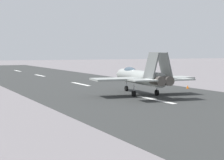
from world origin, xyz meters
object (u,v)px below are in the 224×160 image
object	(u,v)px
fighter_jet	(140,77)
marker_cone_far	(129,79)
marker_cone_mid	(188,87)
crew_person	(162,80)

from	to	relation	value
fighter_jet	marker_cone_far	bearing A→B (deg)	-24.73
marker_cone_far	marker_cone_mid	bearing A→B (deg)	180.00
fighter_jet	marker_cone_mid	world-z (taller)	fighter_jet
fighter_jet	crew_person	distance (m)	15.93
crew_person	marker_cone_far	distance (m)	11.57
fighter_jet	marker_cone_far	distance (m)	25.53
crew_person	marker_cone_far	xyz separation A→B (m)	(11.56, 0.21, -0.59)
marker_cone_mid	marker_cone_far	world-z (taller)	same
crew_person	marker_cone_far	size ratio (longest dim) A/B	3.16
marker_cone_mid	crew_person	bearing A→B (deg)	-1.64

